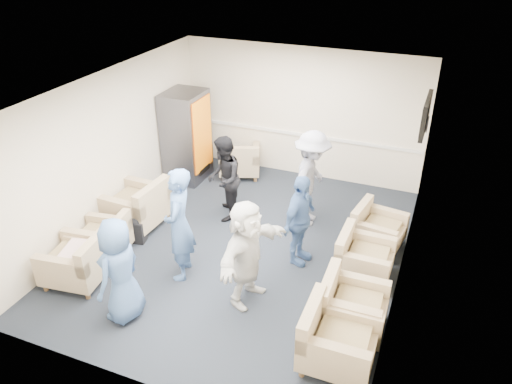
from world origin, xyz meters
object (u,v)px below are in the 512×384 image
at_px(person_mid_left, 179,225).
at_px(person_back_left, 224,179).
at_px(vending_machine, 187,136).
at_px(person_back_right, 311,179).
at_px(armchair_left_far, 139,207).
at_px(person_mid_right, 300,220).
at_px(person_front_left, 120,270).
at_px(armchair_corner, 240,161).
at_px(armchair_right_far, 375,230).
at_px(person_front_right, 247,253).
at_px(armchair_left_near, 80,262).
at_px(armchair_left_mid, 104,240).
at_px(armchair_right_near, 334,341).
at_px(armchair_right_midfar, 361,259).
at_px(armchair_right_midnear, 349,308).

distance_m(person_mid_left, person_back_left, 1.78).
relative_size(vending_machine, person_back_right, 1.07).
relative_size(armchair_left_far, person_mid_right, 0.64).
height_order(person_front_left, person_back_left, person_back_left).
height_order(armchair_corner, person_mid_left, person_mid_left).
distance_m(armchair_corner, person_back_left, 1.76).
height_order(armchair_right_far, person_front_right, person_front_right).
distance_m(vending_machine, person_back_right, 2.96).
bearing_deg(person_back_right, person_mid_left, 146.27).
xyz_separation_m(armchair_left_near, armchair_left_mid, (-0.06, 0.63, -0.03)).
xyz_separation_m(armchair_right_near, armchair_right_far, (0.02, 2.72, -0.04)).
relative_size(armchair_right_midfar, armchair_right_far, 0.91).
xyz_separation_m(armchair_left_near, vending_machine, (-0.17, 3.65, 0.59)).
xyz_separation_m(armchair_left_near, person_back_left, (1.21, 2.48, 0.44)).
height_order(armchair_right_far, person_mid_right, person_mid_right).
height_order(vending_machine, person_front_right, vending_machine).
distance_m(person_mid_left, person_back_right, 2.58).
xyz_separation_m(armchair_right_midfar, person_back_right, (-1.17, 1.21, 0.55)).
distance_m(armchair_left_mid, armchair_right_midfar, 4.06).
xyz_separation_m(armchair_left_far, armchair_right_midnear, (4.00, -1.13, -0.04)).
bearing_deg(person_back_right, person_front_left, 151.64).
height_order(armchair_left_far, person_front_right, person_front_right).
bearing_deg(person_mid_left, armchair_corner, 170.97).
relative_size(armchair_right_near, person_mid_left, 0.49).
xyz_separation_m(armchair_left_mid, armchair_right_midfar, (3.93, 1.04, 0.01)).
distance_m(vending_machine, person_front_right, 4.07).
bearing_deg(armchair_left_near, person_front_right, 95.31).
bearing_deg(person_front_left, armchair_corner, -174.11).
xyz_separation_m(person_mid_left, person_back_right, (1.37, 2.18, -0.02)).
bearing_deg(armchair_right_midfar, person_front_right, 129.36).
height_order(armchair_left_mid, armchair_right_far, armchair_left_mid).
xyz_separation_m(armchair_right_midfar, vending_machine, (-4.03, 1.97, 0.61)).
bearing_deg(person_mid_left, armchair_left_near, -79.67).
xyz_separation_m(armchair_left_mid, armchair_right_far, (3.98, 1.95, -0.00)).
xyz_separation_m(armchair_corner, person_front_left, (0.25, -4.51, 0.43)).
xyz_separation_m(armchair_left_near, armchair_right_midfar, (3.87, 1.68, -0.03)).
distance_m(armchair_left_far, vending_machine, 2.08).
distance_m(armchair_left_near, armchair_right_near, 3.90).
xyz_separation_m(person_back_left, person_back_right, (1.48, 0.41, 0.09)).
bearing_deg(armchair_right_far, person_front_left, 144.84).
height_order(armchair_left_near, vending_machine, vending_machine).
bearing_deg(armchair_right_near, person_front_right, 63.62).
height_order(person_mid_left, person_mid_right, person_mid_left).
bearing_deg(armchair_left_far, armchair_right_near, 68.51).
bearing_deg(armchair_left_far, person_front_right, 69.35).
xyz_separation_m(armchair_left_near, armchair_right_near, (3.90, -0.14, 0.00)).
distance_m(person_mid_right, person_front_right, 1.21).
relative_size(armchair_right_near, person_mid_right, 0.58).
height_order(armchair_left_far, armchair_right_near, armchair_left_far).
height_order(armchair_right_midfar, person_front_left, person_front_left).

